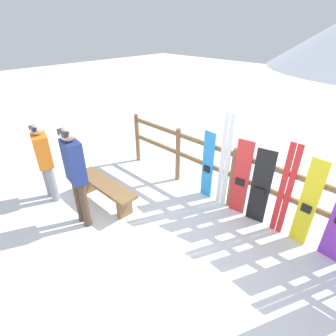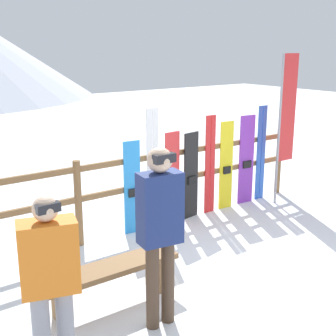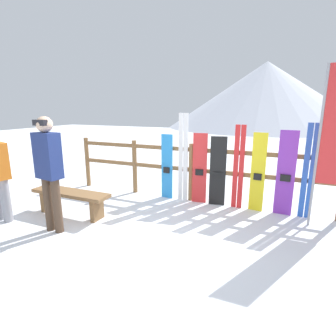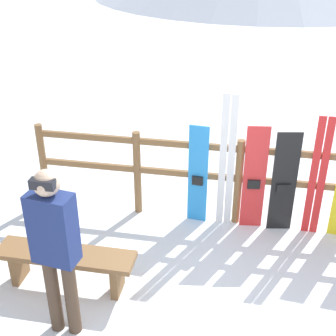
{
  "view_description": "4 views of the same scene",
  "coord_description": "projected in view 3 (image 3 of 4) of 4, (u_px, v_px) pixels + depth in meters",
  "views": [
    {
      "loc": [
        1.98,
        -1.86,
        3.09
      ],
      "look_at": [
        -0.67,
        0.87,
        0.94
      ],
      "focal_mm": 28.0,
      "sensor_mm": 36.0,
      "label": 1
    },
    {
      "loc": [
        -3.86,
        -3.67,
        2.67
      ],
      "look_at": [
        -0.32,
        1.2,
        1.07
      ],
      "focal_mm": 50.0,
      "sensor_mm": 36.0,
      "label": 2
    },
    {
      "loc": [
        1.62,
        -3.14,
        1.91
      ],
      "look_at": [
        -0.13,
        0.94,
        0.87
      ],
      "focal_mm": 28.0,
      "sensor_mm": 36.0,
      "label": 3
    },
    {
      "loc": [
        0.08,
        -3.42,
        3.59
      ],
      "look_at": [
        -0.78,
        1.13,
        1.11
      ],
      "focal_mm": 50.0,
      "sensor_mm": 36.0,
      "label": 4
    }
  ],
  "objects": [
    {
      "name": "ski_pair_blue",
      "position": [
        309.0,
        172.0,
        4.47
      ],
      "size": [
        0.2,
        0.02,
        1.66
      ],
      "color": "blue",
      "rests_on": "ground"
    },
    {
      "name": "ground_plane",
      "position": [
        151.0,
        240.0,
        3.86
      ],
      "size": [
        40.0,
        40.0,
        0.0
      ],
      "primitive_type": "plane",
      "color": "white"
    },
    {
      "name": "bench",
      "position": [
        71.0,
        197.0,
        4.69
      ],
      "size": [
        1.51,
        0.36,
        0.44
      ],
      "color": "brown",
      "rests_on": "ground"
    },
    {
      "name": "person_navy",
      "position": [
        49.0,
        166.0,
        3.91
      ],
      "size": [
        0.43,
        0.28,
        1.78
      ],
      "color": "#4C3828",
      "rests_on": "ground"
    },
    {
      "name": "ski_pair_white",
      "position": [
        183.0,
        158.0,
        5.33
      ],
      "size": [
        0.19,
        0.02,
        1.8
      ],
      "color": "white",
      "rests_on": "ground"
    },
    {
      "name": "snowboard_blue",
      "position": [
        167.0,
        167.0,
        5.52
      ],
      "size": [
        0.25,
        0.07,
        1.37
      ],
      "color": "#288CE0",
      "rests_on": "ground"
    },
    {
      "name": "rental_flag",
      "position": [
        330.0,
        134.0,
        3.95
      ],
      "size": [
        0.4,
        0.04,
        2.53
      ],
      "color": "#99999E",
      "rests_on": "ground"
    },
    {
      "name": "ski_pair_red",
      "position": [
        238.0,
        167.0,
        4.93
      ],
      "size": [
        0.2,
        0.02,
        1.6
      ],
      "color": "red",
      "rests_on": "ground"
    },
    {
      "name": "mountain_backdrop",
      "position": [
        265.0,
        95.0,
        24.55
      ],
      "size": [
        18.0,
        18.0,
        6.0
      ],
      "color": "silver",
      "rests_on": "ground"
    },
    {
      "name": "fence",
      "position": [
        191.0,
        167.0,
        5.36
      ],
      "size": [
        5.44,
        0.1,
        1.19
      ],
      "color": "brown",
      "rests_on": "ground"
    },
    {
      "name": "snowboard_purple",
      "position": [
        286.0,
        174.0,
        4.62
      ],
      "size": [
        0.31,
        0.07,
        1.53
      ],
      "color": "purple",
      "rests_on": "ground"
    },
    {
      "name": "snowboard_black_stripe",
      "position": [
        218.0,
        172.0,
        5.1
      ],
      "size": [
        0.31,
        0.1,
        1.37
      ],
      "color": "black",
      "rests_on": "ground"
    },
    {
      "name": "snowboard_red",
      "position": [
        200.0,
        169.0,
        5.24
      ],
      "size": [
        0.28,
        0.08,
        1.42
      ],
      "color": "red",
      "rests_on": "ground"
    },
    {
      "name": "snowboard_yellow",
      "position": [
        258.0,
        173.0,
        4.81
      ],
      "size": [
        0.25,
        0.07,
        1.47
      ],
      "color": "yellow",
      "rests_on": "ground"
    }
  ]
}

